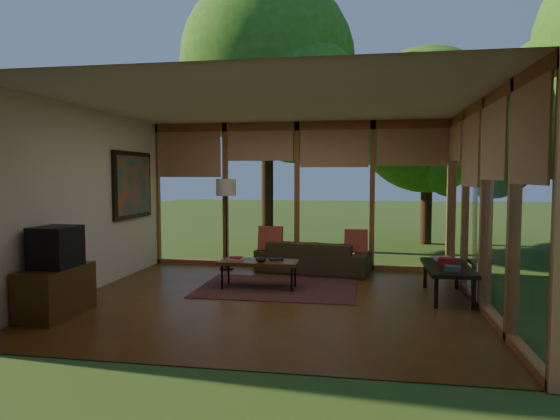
% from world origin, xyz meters
% --- Properties ---
extents(floor, '(5.50, 5.50, 0.00)m').
position_xyz_m(floor, '(0.00, 0.00, 0.00)').
color(floor, brown).
rests_on(floor, ground).
extents(ceiling, '(5.50, 5.50, 0.00)m').
position_xyz_m(ceiling, '(0.00, 0.00, 2.70)').
color(ceiling, silver).
rests_on(ceiling, ground).
extents(wall_left, '(0.04, 5.00, 2.70)m').
position_xyz_m(wall_left, '(-2.75, 0.00, 1.35)').
color(wall_left, silver).
rests_on(wall_left, ground).
extents(wall_front, '(5.50, 0.04, 2.70)m').
position_xyz_m(wall_front, '(0.00, -2.50, 1.35)').
color(wall_front, silver).
rests_on(wall_front, ground).
extents(window_wall_back, '(5.50, 0.12, 2.70)m').
position_xyz_m(window_wall_back, '(0.00, 2.50, 1.35)').
color(window_wall_back, '#A45D32').
rests_on(window_wall_back, ground).
extents(window_wall_right, '(0.12, 5.00, 2.70)m').
position_xyz_m(window_wall_right, '(2.75, 0.00, 1.35)').
color(window_wall_right, '#A45D32').
rests_on(window_wall_right, ground).
extents(tree_nw, '(4.03, 4.03, 6.33)m').
position_xyz_m(tree_nw, '(-1.02, 4.88, 4.30)').
color(tree_nw, '#362013').
rests_on(tree_nw, ground).
extents(tree_ne, '(3.63, 3.63, 4.90)m').
position_xyz_m(tree_ne, '(2.77, 6.36, 3.08)').
color(tree_ne, '#362013').
rests_on(tree_ne, ground).
extents(rug, '(2.38, 1.68, 0.01)m').
position_xyz_m(rug, '(-0.05, 0.72, 0.01)').
color(rug, maroon).
rests_on(rug, floor).
extents(sofa, '(2.05, 1.07, 0.57)m').
position_xyz_m(sofa, '(0.35, 2.00, 0.29)').
color(sofa, '#3C321E').
rests_on(sofa, floor).
extents(pillow_left, '(0.43, 0.23, 0.45)m').
position_xyz_m(pillow_left, '(-0.40, 1.95, 0.59)').
color(pillow_left, maroon).
rests_on(pillow_left, sofa).
extents(pillow_right, '(0.40, 0.21, 0.41)m').
position_xyz_m(pillow_right, '(1.10, 1.95, 0.58)').
color(pillow_right, maroon).
rests_on(pillow_right, sofa).
extents(ct_book_lower, '(0.24, 0.19, 0.03)m').
position_xyz_m(ct_book_lower, '(-0.68, 0.61, 0.44)').
color(ct_book_lower, '#AFAA9F').
rests_on(ct_book_lower, coffee_table).
extents(ct_book_upper, '(0.19, 0.15, 0.03)m').
position_xyz_m(ct_book_upper, '(-0.68, 0.61, 0.47)').
color(ct_book_upper, maroon).
rests_on(ct_book_upper, coffee_table).
extents(ct_book_side, '(0.24, 0.21, 0.03)m').
position_xyz_m(ct_book_side, '(-0.08, 0.74, 0.44)').
color(ct_book_side, black).
rests_on(ct_book_side, coffee_table).
extents(ct_bowl, '(0.16, 0.16, 0.07)m').
position_xyz_m(ct_bowl, '(-0.28, 0.56, 0.46)').
color(ct_bowl, black).
rests_on(ct_bowl, coffee_table).
extents(media_cabinet, '(0.50, 1.00, 0.60)m').
position_xyz_m(media_cabinet, '(-2.47, -1.21, 0.30)').
color(media_cabinet, '#513616').
rests_on(media_cabinet, floor).
extents(television, '(0.45, 0.55, 0.50)m').
position_xyz_m(television, '(-2.45, -1.21, 0.85)').
color(television, black).
rests_on(television, media_cabinet).
extents(console_book_a, '(0.22, 0.18, 0.07)m').
position_xyz_m(console_book_a, '(2.40, 0.13, 0.49)').
color(console_book_a, '#376055').
rests_on(console_book_a, side_console).
extents(console_book_b, '(0.27, 0.23, 0.10)m').
position_xyz_m(console_book_b, '(2.40, 0.58, 0.51)').
color(console_book_b, maroon).
rests_on(console_book_b, side_console).
extents(console_book_c, '(0.25, 0.22, 0.06)m').
position_xyz_m(console_book_c, '(2.40, 0.98, 0.48)').
color(console_book_c, '#AFAA9F').
rests_on(console_book_c, side_console).
extents(floor_lamp, '(0.36, 0.36, 1.65)m').
position_xyz_m(floor_lamp, '(-1.24, 2.07, 1.41)').
color(floor_lamp, black).
rests_on(floor_lamp, floor).
extents(coffee_table, '(1.20, 0.50, 0.43)m').
position_xyz_m(coffee_table, '(-0.33, 0.66, 0.39)').
color(coffee_table, '#513616').
rests_on(coffee_table, floor).
extents(side_console, '(0.60, 1.40, 0.46)m').
position_xyz_m(side_console, '(2.40, 0.53, 0.41)').
color(side_console, black).
rests_on(side_console, floor).
extents(wall_painting, '(0.06, 1.35, 1.15)m').
position_xyz_m(wall_painting, '(-2.71, 1.40, 1.55)').
color(wall_painting, black).
rests_on(wall_painting, wall_left).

